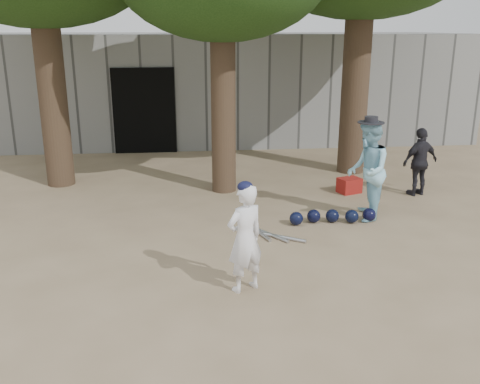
{
  "coord_description": "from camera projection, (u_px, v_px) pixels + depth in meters",
  "views": [
    {
      "loc": [
        -0.13,
        -6.2,
        3.2
      ],
      "look_at": [
        0.6,
        1.0,
        0.95
      ],
      "focal_mm": 40.0,
      "sensor_mm": 36.0,
      "label": 1
    }
  ],
  "objects": [
    {
      "name": "ground",
      "position": [
        201.0,
        287.0,
        6.86
      ],
      "size": [
        70.0,
        70.0,
        0.0
      ],
      "primitive_type": "plane",
      "color": "#937C5E",
      "rests_on": "ground"
    },
    {
      "name": "boy_player",
      "position": [
        245.0,
        238.0,
        6.59
      ],
      "size": [
        0.61,
        0.54,
        1.39
      ],
      "primitive_type": "imported",
      "rotation": [
        0.0,
        0.0,
        3.64
      ],
      "color": "white",
      "rests_on": "ground"
    },
    {
      "name": "spectator_blue",
      "position": [
        367.0,
        171.0,
        9.04
      ],
      "size": [
        0.84,
        0.97,
        1.71
      ],
      "primitive_type": "imported",
      "rotation": [
        0.0,
        0.0,
        4.46
      ],
      "color": "#99D6ED",
      "rests_on": "ground"
    },
    {
      "name": "spectator_dark",
      "position": [
        420.0,
        162.0,
        10.42
      ],
      "size": [
        0.85,
        0.54,
        1.34
      ],
      "primitive_type": "imported",
      "rotation": [
        0.0,
        0.0,
        3.44
      ],
      "color": "black",
      "rests_on": "ground"
    },
    {
      "name": "red_bag",
      "position": [
        349.0,
        185.0,
        10.7
      ],
      "size": [
        0.5,
        0.45,
        0.3
      ],
      "primitive_type": "cube",
      "rotation": [
        0.0,
        0.0,
        0.35
      ],
      "color": "maroon",
      "rests_on": "ground"
    },
    {
      "name": "back_building",
      "position": [
        189.0,
        85.0,
        16.23
      ],
      "size": [
        16.0,
        5.24,
        3.0
      ],
      "color": "gray",
      "rests_on": "ground"
    },
    {
      "name": "helmet_row",
      "position": [
        333.0,
        216.0,
        9.07
      ],
      "size": [
        1.51,
        0.32,
        0.23
      ],
      "color": "black",
      "rests_on": "ground"
    },
    {
      "name": "bat_pile",
      "position": [
        272.0,
        235.0,
        8.48
      ],
      "size": [
        0.83,
        0.81,
        0.06
      ],
      "color": "#B3B5BA",
      "rests_on": "ground"
    }
  ]
}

